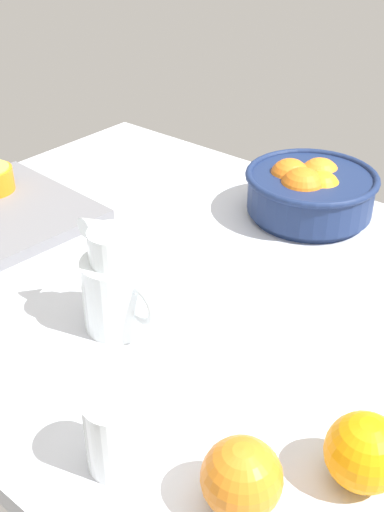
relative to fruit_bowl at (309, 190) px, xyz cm
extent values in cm
cube|color=silver|center=(1.25, -28.52, -6.34)|extent=(119.41, 82.80, 3.00)
cylinder|color=navy|center=(0.20, 0.03, -4.24)|extent=(20.03, 20.03, 1.20)
cylinder|color=navy|center=(0.20, 0.03, -0.45)|extent=(21.77, 21.77, 6.38)
torus|color=navy|center=(0.20, 0.03, 2.74)|extent=(22.97, 22.97, 1.20)
sphere|color=orange|center=(2.47, -0.59, 1.06)|extent=(6.68, 6.68, 6.68)
sphere|color=orange|center=(-0.66, 4.36, 0.39)|extent=(7.72, 7.72, 7.72)
sphere|color=orange|center=(-3.58, -0.98, 1.45)|extent=(7.31, 7.31, 7.31)
sphere|color=orange|center=(0.23, -3.12, 1.21)|extent=(7.96, 7.96, 7.96)
cylinder|color=white|center=(-3.36, -43.41, 0.22)|extent=(9.08, 9.08, 10.12)
cylinder|color=white|center=(-3.36, -43.41, 7.43)|extent=(6.43, 6.43, 4.30)
cone|color=white|center=(-7.53, -42.81, 8.94)|extent=(3.19, 3.36, 2.80)
torus|color=white|center=(1.93, -44.16, 1.23)|extent=(5.77, 1.98, 5.65)
cylinder|color=orange|center=(-3.36, -43.41, -1.93)|extent=(8.35, 8.35, 5.82)
cylinder|color=white|center=(13.25, -59.94, -0.51)|extent=(6.27, 6.27, 8.67)
cylinder|color=#FAA82E|center=(13.25, -59.94, -1.59)|extent=(5.52, 5.52, 6.50)
cube|color=slate|center=(-40.98, -33.62, -3.85)|extent=(32.14, 25.12, 1.98)
sphere|color=orange|center=(26.10, -55.98, -0.86)|extent=(7.96, 7.96, 7.96)
sphere|color=orange|center=(33.65, -45.79, -0.82)|extent=(8.05, 8.05, 8.05)
camera|label=1|loc=(47.74, -89.33, 48.52)|focal=44.38mm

